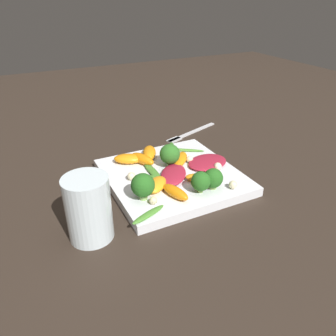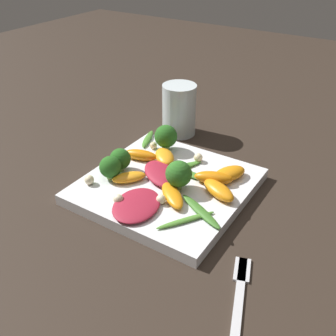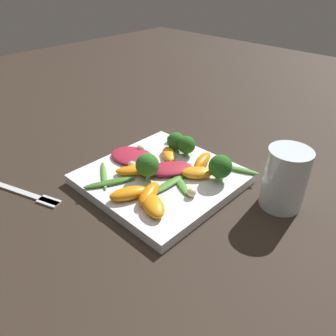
% 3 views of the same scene
% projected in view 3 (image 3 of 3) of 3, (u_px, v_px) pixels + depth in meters
% --- Properties ---
extents(ground_plane, '(2.40, 2.40, 0.00)m').
position_uv_depth(ground_plane, '(162.00, 182.00, 0.63)').
color(ground_plane, '#2D231C').
extents(plate, '(0.26, 0.26, 0.02)m').
position_uv_depth(plate, '(161.00, 178.00, 0.63)').
color(plate, white).
rests_on(plate, ground_plane).
extents(drinking_glass, '(0.07, 0.07, 0.11)m').
position_uv_depth(drinking_glass, '(285.00, 179.00, 0.55)').
color(drinking_glass, silver).
rests_on(drinking_glass, ground_plane).
extents(fork, '(0.18, 0.08, 0.01)m').
position_uv_depth(fork, '(27.00, 193.00, 0.60)').
color(fork, silver).
rests_on(fork, ground_plane).
extents(radicchio_leaf_0, '(0.09, 0.10, 0.01)m').
position_uv_depth(radicchio_leaf_0, '(170.00, 169.00, 0.63)').
color(radicchio_leaf_0, maroon).
rests_on(radicchio_leaf_0, plate).
extents(radicchio_leaf_1, '(0.10, 0.09, 0.01)m').
position_uv_depth(radicchio_leaf_1, '(131.00, 156.00, 0.67)').
color(radicchio_leaf_1, maroon).
rests_on(radicchio_leaf_1, plate).
extents(orange_segment_0, '(0.05, 0.07, 0.02)m').
position_uv_depth(orange_segment_0, '(149.00, 194.00, 0.56)').
color(orange_segment_0, orange).
rests_on(orange_segment_0, plate).
extents(orange_segment_1, '(0.07, 0.07, 0.02)m').
position_uv_depth(orange_segment_1, '(135.00, 170.00, 0.62)').
color(orange_segment_1, orange).
rests_on(orange_segment_1, plate).
extents(orange_segment_2, '(0.04, 0.07, 0.02)m').
position_uv_depth(orange_segment_2, '(202.00, 161.00, 0.65)').
color(orange_segment_2, orange).
rests_on(orange_segment_2, plate).
extents(orange_segment_3, '(0.07, 0.06, 0.02)m').
position_uv_depth(orange_segment_3, '(153.00, 205.00, 0.53)').
color(orange_segment_3, orange).
rests_on(orange_segment_3, plate).
extents(orange_segment_4, '(0.07, 0.07, 0.02)m').
position_uv_depth(orange_segment_4, '(197.00, 173.00, 0.61)').
color(orange_segment_4, orange).
rests_on(orange_segment_4, plate).
extents(orange_segment_5, '(0.06, 0.06, 0.01)m').
position_uv_depth(orange_segment_5, '(169.00, 154.00, 0.67)').
color(orange_segment_5, orange).
rests_on(orange_segment_5, plate).
extents(orange_segment_6, '(0.05, 0.07, 0.02)m').
position_uv_depth(orange_segment_6, '(129.00, 193.00, 0.56)').
color(orange_segment_6, orange).
rests_on(orange_segment_6, plate).
extents(broccoli_floret_0, '(0.04, 0.04, 0.04)m').
position_uv_depth(broccoli_floret_0, '(176.00, 141.00, 0.69)').
color(broccoli_floret_0, '#7A9E51').
rests_on(broccoli_floret_0, plate).
extents(broccoli_floret_1, '(0.04, 0.04, 0.05)m').
position_uv_depth(broccoli_floret_1, '(147.00, 165.00, 0.60)').
color(broccoli_floret_1, '#7A9E51').
rests_on(broccoli_floret_1, plate).
extents(broccoli_floret_2, '(0.04, 0.04, 0.04)m').
position_uv_depth(broccoli_floret_2, '(186.00, 145.00, 0.67)').
color(broccoli_floret_2, '#7A9E51').
rests_on(broccoli_floret_2, plate).
extents(broccoli_floret_3, '(0.04, 0.04, 0.05)m').
position_uv_depth(broccoli_floret_3, '(220.00, 167.00, 0.59)').
color(broccoli_floret_3, '#84AD5B').
rests_on(broccoli_floret_3, plate).
extents(arugula_sprig_0, '(0.07, 0.04, 0.01)m').
position_uv_depth(arugula_sprig_0, '(240.00, 170.00, 0.63)').
color(arugula_sprig_0, '#47842D').
rests_on(arugula_sprig_0, plate).
extents(arugula_sprig_1, '(0.08, 0.06, 0.01)m').
position_uv_depth(arugula_sprig_1, '(104.00, 175.00, 0.62)').
color(arugula_sprig_1, '#518E33').
rests_on(arugula_sprig_1, plate).
extents(arugula_sprig_2, '(0.08, 0.05, 0.01)m').
position_uv_depth(arugula_sprig_2, '(180.00, 184.00, 0.59)').
color(arugula_sprig_2, '#47842D').
rests_on(arugula_sprig_2, plate).
extents(arugula_sprig_3, '(0.06, 0.09, 0.01)m').
position_uv_depth(arugula_sprig_3, '(110.00, 182.00, 0.59)').
color(arugula_sprig_3, '#3D7528').
rests_on(arugula_sprig_3, plate).
extents(arugula_sprig_4, '(0.02, 0.09, 0.01)m').
position_uv_depth(arugula_sprig_4, '(168.00, 184.00, 0.59)').
color(arugula_sprig_4, '#47842D').
rests_on(arugula_sprig_4, plate).
extents(macadamia_nut_0, '(0.02, 0.02, 0.02)m').
position_uv_depth(macadamia_nut_0, '(170.00, 139.00, 0.73)').
color(macadamia_nut_0, beige).
rests_on(macadamia_nut_0, plate).
extents(macadamia_nut_1, '(0.02, 0.02, 0.02)m').
position_uv_depth(macadamia_nut_1, '(132.00, 165.00, 0.64)').
color(macadamia_nut_1, beige).
rests_on(macadamia_nut_1, plate).
extents(macadamia_nut_2, '(0.02, 0.02, 0.02)m').
position_uv_depth(macadamia_nut_2, '(141.00, 148.00, 0.69)').
color(macadamia_nut_2, beige).
rests_on(macadamia_nut_2, plate).
extents(macadamia_nut_3, '(0.02, 0.02, 0.02)m').
position_uv_depth(macadamia_nut_3, '(192.00, 192.00, 0.56)').
color(macadamia_nut_3, beige).
rests_on(macadamia_nut_3, plate).
extents(macadamia_nut_4, '(0.01, 0.01, 0.01)m').
position_uv_depth(macadamia_nut_4, '(222.00, 170.00, 0.62)').
color(macadamia_nut_4, beige).
rests_on(macadamia_nut_4, plate).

